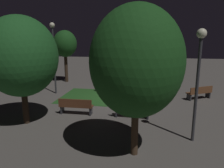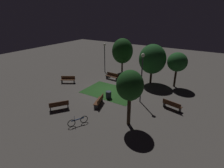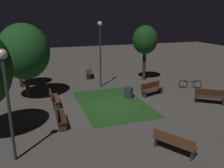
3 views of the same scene
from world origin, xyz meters
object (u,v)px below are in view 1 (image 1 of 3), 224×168
at_px(bench_path_side, 15,86).
at_px(bench_back_row, 200,92).
at_px(lamp_post_plaza_west, 53,47).
at_px(lamp_post_path_center, 199,67).
at_px(bicycle, 108,75).
at_px(bench_near_trees, 139,76).
at_px(tree_near_wall, 136,62).
at_px(tree_tall_center, 65,44).
at_px(tree_lawn_side, 21,57).
at_px(bench_corner, 76,106).
at_px(bench_by_lamp, 132,109).
at_px(bench_front_left, 105,81).
at_px(trash_bin, 101,87).

bearing_deg(bench_path_side, bench_back_row, 1.30).
distance_m(lamp_post_plaza_west, lamp_post_path_center, 10.39).
relative_size(bench_path_side, lamp_post_path_center, 0.43).
height_order(bench_path_side, bicycle, bicycle).
bearing_deg(bicycle, bench_back_row, -40.37).
xyz_separation_m(bench_near_trees, tree_near_wall, (0.43, -12.94, 2.78)).
bearing_deg(tree_near_wall, bench_path_side, 142.56).
bearing_deg(tree_tall_center, lamp_post_path_center, -47.58).
distance_m(bench_path_side, bicycle, 8.83).
relative_size(bench_path_side, bench_near_trees, 1.07).
bearing_deg(lamp_post_plaza_west, tree_lawn_side, -80.13).
xyz_separation_m(bench_corner, tree_tall_center, (-3.73, 8.13, 2.95)).
bearing_deg(bench_by_lamp, bench_path_side, 157.26).
distance_m(bench_by_lamp, bicycle, 10.92).
distance_m(bench_corner, bench_path_side, 7.20).
distance_m(lamp_post_path_center, bicycle, 14.01).
bearing_deg(bench_path_side, lamp_post_path_center, -26.61).
bearing_deg(bench_path_side, bench_front_left, 25.36).
bearing_deg(bench_back_row, trash_bin, 172.59).
relative_size(bench_by_lamp, bench_front_left, 0.98).
relative_size(tree_lawn_side, lamp_post_plaza_west, 0.99).
distance_m(bench_by_lamp, lamp_post_path_center, 4.12).
xyz_separation_m(bench_by_lamp, tree_tall_center, (-6.72, 8.13, 2.95)).
bearing_deg(lamp_post_path_center, trash_bin, 126.86).
bearing_deg(trash_bin, tree_tall_center, 142.07).
bearing_deg(bench_near_trees, tree_near_wall, -88.12).
bearing_deg(bench_back_row, bench_corner, -150.14).
height_order(tree_lawn_side, tree_near_wall, tree_near_wall).
bearing_deg(tree_tall_center, bench_corner, -65.37).
xyz_separation_m(bench_path_side, bicycle, (5.84, 6.62, -0.14)).
bearing_deg(bench_front_left, tree_lawn_side, -104.67).
relative_size(bench_near_trees, tree_lawn_side, 0.35).
height_order(bench_path_side, bench_back_row, same).
bearing_deg(bench_near_trees, lamp_post_plaza_west, -136.27).
height_order(bench_back_row, lamp_post_path_center, lamp_post_path_center).
height_order(bench_back_row, bicycle, bicycle).
distance_m(bench_by_lamp, tree_tall_center, 10.96).
bearing_deg(bench_by_lamp, tree_lawn_side, -163.13).
xyz_separation_m(bench_front_left, trash_bin, (0.07, -1.80, -0.10)).
bearing_deg(tree_tall_center, bench_by_lamp, -50.44).
height_order(bench_by_lamp, tree_lawn_side, tree_lawn_side).
height_order(bench_by_lamp, tree_near_wall, tree_near_wall).
bearing_deg(bench_by_lamp, tree_near_wall, -84.26).
relative_size(tree_lawn_side, bicycle, 3.18).
bearing_deg(bench_corner, lamp_post_plaza_west, 126.39).
height_order(lamp_post_path_center, bicycle, lamp_post_path_center).
xyz_separation_m(bench_path_side, tree_tall_center, (2.37, 4.32, 2.95)).
height_order(bench_by_lamp, bench_path_side, same).
bearing_deg(bench_corner, bench_back_row, 29.86).
relative_size(bench_front_left, tree_near_wall, 0.37).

